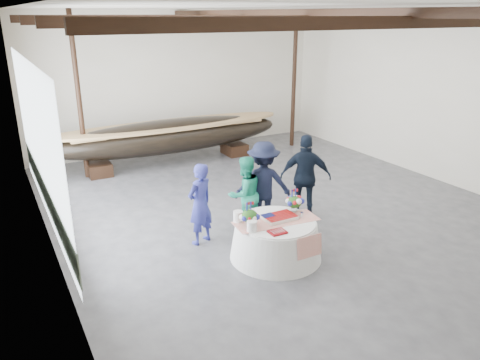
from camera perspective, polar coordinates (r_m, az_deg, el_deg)
floor at (r=11.28m, az=4.35°, el=-3.21°), size 10.00×12.00×0.01m
wall_back at (r=15.90m, az=-7.50°, el=11.82°), size 10.00×0.02×4.50m
wall_left at (r=8.96m, az=-23.26°, el=4.34°), size 0.02×12.00×4.50m
wall_right at (r=13.97m, az=22.35°, el=9.47°), size 0.02×12.00×4.50m
ceiling at (r=10.40m, az=5.02°, el=20.29°), size 10.00×12.00×0.01m
pavilion_structure at (r=11.05m, az=2.65°, el=17.72°), size 9.80×11.76×4.50m
open_bay at (r=10.04m, az=-23.31°, el=3.33°), size 0.03×7.00×3.20m
longboat_display at (r=14.33m, az=-8.52°, el=5.32°), size 7.33×1.47×1.37m
banquet_table at (r=8.87m, az=4.39°, el=-7.20°), size 1.73×1.73×0.75m
tabletop_items at (r=8.69m, az=3.79°, el=-3.99°), size 1.65×0.95×0.40m
guest_woman_blue at (r=9.24m, az=-4.89°, el=-2.93°), size 0.71×0.60×1.67m
guest_woman_teal at (r=9.77m, az=0.57°, el=-1.73°), size 0.86×0.71×1.62m
guest_man_left at (r=10.01m, az=2.86°, el=-0.47°), size 1.39×1.16×1.86m
guest_man_right at (r=10.46m, az=8.00°, el=0.39°), size 1.19×1.02×1.91m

